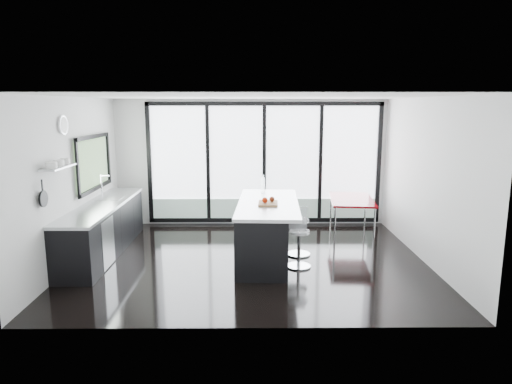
{
  "coord_description": "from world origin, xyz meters",
  "views": [
    {
      "loc": [
        0.04,
        -7.62,
        2.65
      ],
      "look_at": [
        0.1,
        0.3,
        1.15
      ],
      "focal_mm": 32.0,
      "sensor_mm": 36.0,
      "label": 1
    }
  ],
  "objects_px": {
    "bar_stool_far": "(299,237)",
    "red_table": "(351,217)",
    "bar_stool_near": "(299,249)",
    "island": "(263,230)"
  },
  "relations": [
    {
      "from": "bar_stool_far",
      "to": "red_table",
      "type": "xyz_separation_m",
      "value": [
        1.19,
        1.21,
        0.06
      ]
    },
    {
      "from": "red_table",
      "to": "bar_stool_near",
      "type": "bearing_deg",
      "value": -124.25
    },
    {
      "from": "bar_stool_far",
      "to": "red_table",
      "type": "bearing_deg",
      "value": 46.49
    },
    {
      "from": "bar_stool_far",
      "to": "bar_stool_near",
      "type": "bearing_deg",
      "value": -94.35
    },
    {
      "from": "red_table",
      "to": "island",
      "type": "bearing_deg",
      "value": -143.66
    },
    {
      "from": "bar_stool_near",
      "to": "red_table",
      "type": "xyz_separation_m",
      "value": [
        1.25,
        1.84,
        0.08
      ]
    },
    {
      "from": "island",
      "to": "red_table",
      "type": "distance_m",
      "value": 2.28
    },
    {
      "from": "island",
      "to": "red_table",
      "type": "height_order",
      "value": "island"
    },
    {
      "from": "island",
      "to": "red_table",
      "type": "bearing_deg",
      "value": 36.34
    },
    {
      "from": "island",
      "to": "bar_stool_near",
      "type": "bearing_deg",
      "value": -40.46
    }
  ]
}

